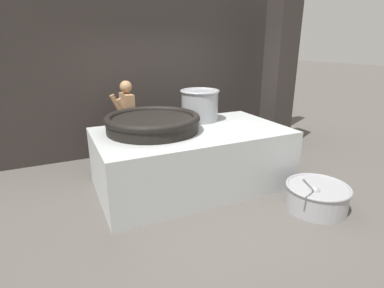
# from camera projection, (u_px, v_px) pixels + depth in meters

# --- Properties ---
(ground_plane) EXTENTS (60.00, 60.00, 0.00)m
(ground_plane) POSITION_uv_depth(u_px,v_px,m) (192.00, 184.00, 4.84)
(ground_plane) COLOR #56514C
(back_wall) EXTENTS (7.33, 0.24, 3.28)m
(back_wall) POSITION_uv_depth(u_px,v_px,m) (149.00, 71.00, 6.07)
(back_wall) COLOR #2D2826
(back_wall) RESTS_ON ground_plane
(support_pillar) EXTENTS (0.47, 0.47, 3.28)m
(support_pillar) POSITION_uv_depth(u_px,v_px,m) (279.00, 71.00, 6.07)
(support_pillar) COLOR #2D2826
(support_pillar) RESTS_ON ground_plane
(hearth_platform) EXTENTS (2.89, 1.64, 0.91)m
(hearth_platform) POSITION_uv_depth(u_px,v_px,m) (192.00, 158.00, 4.70)
(hearth_platform) COLOR #B2B7B7
(hearth_platform) RESTS_ON ground_plane
(giant_wok_near) EXTENTS (1.42, 1.42, 0.25)m
(giant_wok_near) POSITION_uv_depth(u_px,v_px,m) (153.00, 122.00, 4.46)
(giant_wok_near) COLOR black
(giant_wok_near) RESTS_ON hearth_platform
(stock_pot) EXTENTS (0.66, 0.66, 0.52)m
(stock_pot) POSITION_uv_depth(u_px,v_px,m) (200.00, 105.00, 5.03)
(stock_pot) COLOR gray
(stock_pot) RESTS_ON hearth_platform
(cook) EXTENTS (0.37, 0.57, 1.55)m
(cook) POSITION_uv_depth(u_px,v_px,m) (128.00, 121.00, 5.40)
(cook) COLOR #9E7551
(cook) RESTS_ON ground_plane
(prep_bowl_vegetables) EXTENTS (1.04, 0.84, 0.69)m
(prep_bowl_vegetables) POSITION_uv_depth(u_px,v_px,m) (317.00, 196.00, 4.07)
(prep_bowl_vegetables) COLOR #9E9EA3
(prep_bowl_vegetables) RESTS_ON ground_plane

